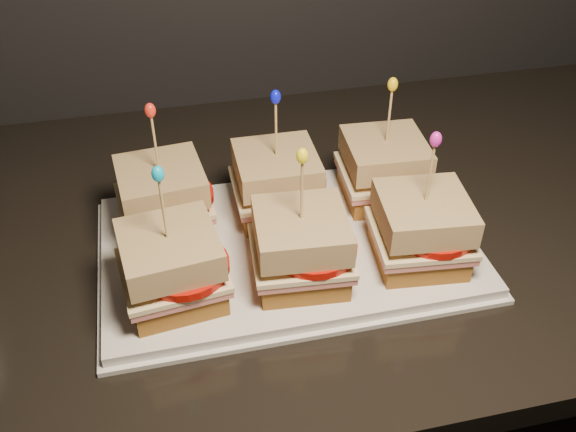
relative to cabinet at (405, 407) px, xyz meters
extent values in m
cube|color=black|center=(0.00, 0.00, 0.00)|extent=(2.38, 0.62, 0.89)
cube|color=black|center=(0.00, 0.00, 0.46)|extent=(2.42, 0.66, 0.03)
cube|color=silver|center=(-0.23, -0.07, 0.48)|extent=(0.43, 0.26, 0.02)
cube|color=silver|center=(-0.23, -0.07, 0.48)|extent=(0.44, 0.28, 0.01)
cube|color=brown|center=(-0.37, -0.01, 0.51)|extent=(0.10, 0.10, 0.03)
cube|color=#CB7065|center=(-0.37, -0.01, 0.52)|extent=(0.11, 0.11, 0.01)
cube|color=beige|center=(-0.37, -0.01, 0.53)|extent=(0.11, 0.11, 0.01)
cylinder|color=#B01007|center=(-0.36, -0.01, 0.54)|extent=(0.09, 0.09, 0.01)
cube|color=brown|center=(-0.37, -0.01, 0.56)|extent=(0.10, 0.10, 0.03)
cylinder|color=tan|center=(-0.37, -0.01, 0.61)|extent=(0.00, 0.00, 0.09)
ellipsoid|color=red|center=(-0.37, -0.01, 0.65)|extent=(0.01, 0.01, 0.02)
cube|color=brown|center=(-0.23, -0.01, 0.51)|extent=(0.09, 0.09, 0.03)
cube|color=#CB7065|center=(-0.23, -0.01, 0.52)|extent=(0.10, 0.10, 0.01)
cube|color=beige|center=(-0.23, -0.01, 0.53)|extent=(0.11, 0.10, 0.01)
cylinder|color=#B01007|center=(-0.22, -0.01, 0.54)|extent=(0.09, 0.09, 0.01)
cube|color=brown|center=(-0.23, -0.01, 0.56)|extent=(0.10, 0.10, 0.03)
cylinder|color=tan|center=(-0.23, -0.01, 0.61)|extent=(0.00, 0.00, 0.09)
ellipsoid|color=#0B11DB|center=(-0.23, -0.01, 0.65)|extent=(0.01, 0.01, 0.02)
cube|color=brown|center=(-0.10, -0.01, 0.51)|extent=(0.10, 0.10, 0.03)
cube|color=#CB7065|center=(-0.10, -0.01, 0.52)|extent=(0.11, 0.11, 0.01)
cube|color=beige|center=(-0.10, -0.01, 0.53)|extent=(0.11, 0.11, 0.01)
cylinder|color=#B01007|center=(-0.08, -0.01, 0.54)|extent=(0.09, 0.09, 0.01)
cube|color=brown|center=(-0.10, -0.01, 0.56)|extent=(0.10, 0.10, 0.03)
cylinder|color=tan|center=(-0.10, -0.01, 0.61)|extent=(0.00, 0.00, 0.09)
ellipsoid|color=#E7B511|center=(-0.10, -0.01, 0.65)|extent=(0.01, 0.01, 0.02)
cube|color=brown|center=(-0.37, -0.13, 0.51)|extent=(0.10, 0.10, 0.03)
cube|color=#CB7065|center=(-0.37, -0.13, 0.52)|extent=(0.11, 0.11, 0.01)
cube|color=beige|center=(-0.37, -0.13, 0.53)|extent=(0.12, 0.11, 0.01)
cylinder|color=#B01007|center=(-0.36, -0.14, 0.54)|extent=(0.09, 0.09, 0.01)
cube|color=brown|center=(-0.37, -0.13, 0.56)|extent=(0.11, 0.11, 0.03)
cylinder|color=tan|center=(-0.37, -0.13, 0.61)|extent=(0.00, 0.00, 0.09)
ellipsoid|color=#0C9CC3|center=(-0.37, -0.13, 0.65)|extent=(0.01, 0.01, 0.02)
cube|color=brown|center=(-0.23, -0.13, 0.51)|extent=(0.10, 0.10, 0.03)
cube|color=#CB7065|center=(-0.23, -0.13, 0.52)|extent=(0.11, 0.11, 0.01)
cube|color=beige|center=(-0.23, -0.13, 0.53)|extent=(0.11, 0.11, 0.01)
cylinder|color=#B01007|center=(-0.22, -0.14, 0.54)|extent=(0.09, 0.09, 0.01)
cube|color=brown|center=(-0.23, -0.13, 0.56)|extent=(0.10, 0.10, 0.03)
cylinder|color=tan|center=(-0.23, -0.13, 0.61)|extent=(0.00, 0.00, 0.09)
ellipsoid|color=yellow|center=(-0.23, -0.13, 0.65)|extent=(0.01, 0.01, 0.02)
cube|color=brown|center=(-0.10, -0.13, 0.51)|extent=(0.10, 0.10, 0.03)
cube|color=#CB7065|center=(-0.10, -0.13, 0.52)|extent=(0.11, 0.11, 0.01)
cube|color=beige|center=(-0.10, -0.13, 0.53)|extent=(0.11, 0.11, 0.01)
cylinder|color=#B01007|center=(-0.08, -0.14, 0.54)|extent=(0.09, 0.09, 0.01)
cube|color=brown|center=(-0.10, -0.13, 0.56)|extent=(0.10, 0.10, 0.03)
cylinder|color=tan|center=(-0.10, -0.13, 0.61)|extent=(0.00, 0.00, 0.09)
ellipsoid|color=#C61E9A|center=(-0.10, -0.13, 0.65)|extent=(0.01, 0.01, 0.02)
camera|label=1|loc=(-0.36, -0.63, 0.98)|focal=40.00mm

